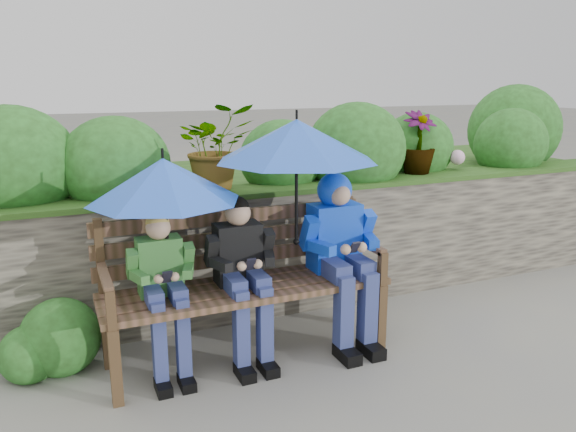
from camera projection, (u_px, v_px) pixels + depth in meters
name	position (u px, v px, depth m)	size (l,w,h in m)	color
ground	(294.00, 348.00, 4.00)	(60.00, 60.00, 0.00)	gray
garden_backdrop	(220.00, 212.00, 5.24)	(8.00, 2.86, 1.85)	#3C3933
park_bench	(243.00, 274.00, 3.81)	(1.92, 0.56, 1.02)	#47321D
boy_left	(163.00, 283.00, 3.51)	(0.41, 0.48, 1.07)	#3A6C2A
boy_middle	(243.00, 269.00, 3.70)	(0.46, 0.53, 1.12)	black
boy_right	(340.00, 243.00, 3.96)	(0.53, 0.65, 1.23)	blue
umbrella_left	(164.00, 180.00, 3.42)	(0.95, 0.95, 0.72)	blue
umbrella_right	(297.00, 140.00, 3.68)	(1.10, 1.10, 0.91)	blue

